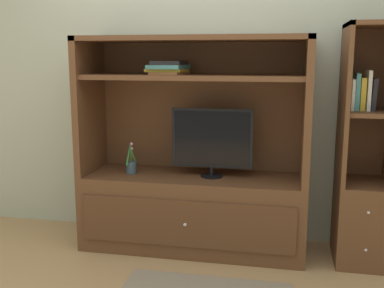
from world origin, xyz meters
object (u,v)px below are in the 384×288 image
bookshelf_tall (364,183)px  upright_book_row (363,93)px  potted_plant (131,166)px  tv_monitor (212,140)px  media_console (194,184)px  magazine_stack (169,67)px

bookshelf_tall → upright_book_row: size_ratio=6.17×
bookshelf_tall → potted_plant: bearing=-178.6°
upright_book_row → tv_monitor: bearing=-179.5°
tv_monitor → potted_plant: size_ratio=2.49×
media_console → bookshelf_tall: size_ratio=1.00×
media_console → magazine_stack: size_ratio=4.96×
bookshelf_tall → upright_book_row: 0.63m
magazine_stack → upright_book_row: magazine_stack is taller
magazine_stack → upright_book_row: size_ratio=1.25×
media_console → tv_monitor: 0.38m
potted_plant → magazine_stack: size_ratio=0.71×
media_console → potted_plant: (-0.48, -0.04, 0.13)m
magazine_stack → bookshelf_tall: (1.41, 0.01, -0.80)m
tv_monitor → potted_plant: tv_monitor is taller
media_console → magazine_stack: bearing=-176.5°
media_console → bookshelf_tall: bookshelf_tall is taller
media_console → bookshelf_tall: 1.23m
bookshelf_tall → tv_monitor: bearing=-179.0°
bookshelf_tall → upright_book_row: (-0.05, -0.01, 0.63)m
potted_plant → bookshelf_tall: (1.70, 0.04, -0.05)m
media_console → upright_book_row: 1.37m
tv_monitor → upright_book_row: bearing=0.5°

